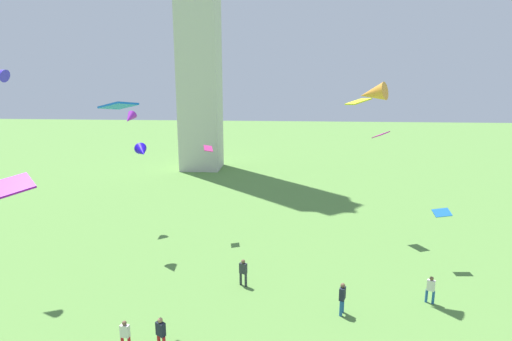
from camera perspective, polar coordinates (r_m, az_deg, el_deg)
The scene contains 14 objects.
person_0 at distance 21.35m, azimuth -17.53°, elevation -20.63°, with size 0.48×0.28×1.56m.
person_1 at distance 25.84m, azimuth -1.77°, elevation -13.62°, with size 0.51×0.43×1.70m.
person_2 at distance 20.90m, azimuth -12.94°, elevation -20.85°, with size 0.51×0.46×1.71m.
person_4 at distance 23.49m, azimuth 11.77°, elevation -16.60°, with size 0.41×0.53×1.80m.
person_5 at distance 25.98m, azimuth 22.86°, elevation -14.65°, with size 0.48×0.39×1.61m.
kite_flying_0 at distance 33.52m, azimuth 16.77°, elevation 4.73°, with size 1.24×1.51×0.68m.
kite_flying_1 at distance 35.81m, azimuth -16.95°, elevation 6.91°, with size 0.97×1.42×1.18m.
kite_flying_2 at distance 18.67m, azimuth -30.89°, elevation -1.93°, with size 2.02×1.96×0.74m.
kite_flying_3 at distance 25.39m, azimuth 15.72°, elevation 10.15°, with size 1.98×1.77×1.35m.
kite_flying_6 at distance 21.83m, azimuth -18.40°, elevation 8.45°, with size 2.13×1.95×0.53m.
kite_flying_7 at distance 29.64m, azimuth -15.38°, elevation 2.55°, with size 1.41×1.59×1.08m.
kite_flying_8 at distance 30.01m, azimuth 24.17°, elevation -5.30°, with size 1.18×0.82×0.47m.
kite_flying_9 at distance 16.31m, azimuth 13.86°, elevation 9.18°, with size 1.01×0.93×0.27m.
kite_flying_11 at distance 32.59m, azimuth -6.58°, elevation 3.03°, with size 0.89×1.13×0.46m.
Camera 1 is at (2.09, -1.72, 12.38)m, focal length 29.12 mm.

